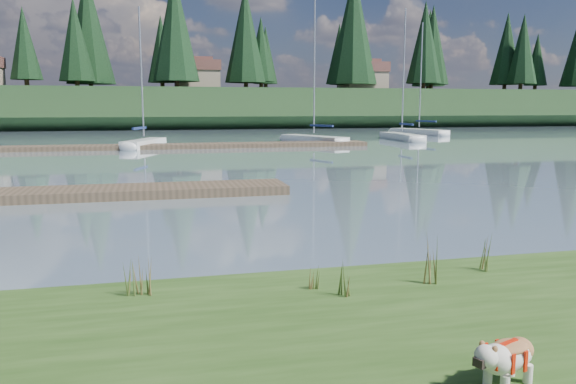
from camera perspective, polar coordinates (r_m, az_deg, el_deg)
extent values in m
plane|color=#7F96A7|center=(39.94, -13.05, 4.31)|extent=(200.00, 200.00, 0.00)
cube|color=#1B3218|center=(82.84, -13.46, 8.21)|extent=(200.00, 20.00, 5.00)
cylinder|color=silver|center=(5.69, 21.15, -17.76)|extent=(0.09, 0.09, 0.18)
cylinder|color=silver|center=(5.78, 19.62, -17.24)|extent=(0.09, 0.09, 0.18)
cylinder|color=silver|center=(5.96, 23.19, -16.60)|extent=(0.09, 0.09, 0.18)
cylinder|color=silver|center=(6.05, 21.70, -16.14)|extent=(0.09, 0.09, 0.18)
ellipsoid|color=silver|center=(5.80, 21.59, -15.21)|extent=(0.66, 0.49, 0.28)
ellipsoid|color=#A1683C|center=(5.76, 21.65, -14.39)|extent=(0.49, 0.41, 0.10)
ellipsoid|color=silver|center=(5.49, 19.47, -15.46)|extent=(0.27, 0.28, 0.21)
cube|color=black|center=(5.44, 18.87, -16.09)|extent=(0.10, 0.12, 0.08)
cube|color=#4C3D2C|center=(19.38, -24.22, -0.26)|extent=(16.00, 2.00, 0.30)
cube|color=#4C3D2C|center=(40.00, -10.18, 4.62)|extent=(26.00, 2.20, 0.30)
cube|color=silver|center=(41.26, -14.41, 4.71)|extent=(3.21, 5.72, 0.70)
ellipsoid|color=silver|center=(43.88, -13.05, 4.98)|extent=(1.70, 1.88, 0.70)
cylinder|color=silver|center=(41.24, -14.68, 11.67)|extent=(0.12, 0.12, 8.87)
cube|color=navy|center=(40.49, -14.88, 6.29)|extent=(0.99, 2.17, 0.20)
cube|color=silver|center=(44.96, 2.64, 5.28)|extent=(4.08, 6.77, 0.70)
ellipsoid|color=silver|center=(47.59, 0.04, 5.48)|extent=(2.08, 2.27, 0.70)
cylinder|color=silver|center=(44.98, 2.69, 12.60)|extent=(0.12, 0.12, 10.33)
cube|color=navy|center=(44.20, 3.42, 6.75)|extent=(1.25, 2.53, 0.20)
cube|color=silver|center=(49.73, 11.47, 5.45)|extent=(1.73, 6.68, 0.70)
ellipsoid|color=silver|center=(52.79, 10.06, 5.67)|extent=(1.51, 1.86, 0.70)
cylinder|color=silver|center=(49.74, 11.68, 12.01)|extent=(0.12, 0.12, 10.23)
cube|color=navy|center=(48.85, 11.93, 6.76)|extent=(0.29, 2.64, 0.20)
cube|color=silver|center=(59.57, 13.15, 5.91)|extent=(3.61, 7.12, 0.70)
ellipsoid|color=silver|center=(62.11, 10.90, 6.08)|extent=(2.02, 2.27, 0.70)
cylinder|color=silver|center=(59.59, 13.35, 11.46)|extent=(0.12, 0.12, 10.39)
cube|color=navy|center=(58.85, 13.84, 7.00)|extent=(1.03, 2.70, 0.20)
cone|color=#475B23|center=(8.04, -14.78, -7.96)|extent=(0.03, 0.03, 0.61)
cone|color=brown|center=(7.99, -13.97, -8.50)|extent=(0.03, 0.03, 0.48)
cone|color=#475B23|center=(8.06, -14.35, -7.68)|extent=(0.03, 0.03, 0.67)
cone|color=brown|center=(8.03, -13.75, -8.61)|extent=(0.03, 0.03, 0.42)
cone|color=#475B23|center=(7.97, -14.64, -8.33)|extent=(0.03, 0.03, 0.54)
cone|color=#475B23|center=(8.09, 2.27, -8.29)|extent=(0.03, 0.03, 0.41)
cone|color=brown|center=(8.07, 3.17, -8.65)|extent=(0.03, 0.03, 0.33)
cone|color=#475B23|center=(8.13, 2.63, -8.06)|extent=(0.03, 0.03, 0.45)
cone|color=brown|center=(8.12, 3.29, -8.69)|extent=(0.03, 0.03, 0.29)
cone|color=#475B23|center=(8.03, 2.57, -8.58)|extent=(0.03, 0.03, 0.37)
cone|color=#475B23|center=(8.42, 14.04, -6.89)|extent=(0.03, 0.03, 0.69)
cone|color=brown|center=(8.43, 14.91, -7.39)|extent=(0.03, 0.03, 0.55)
cone|color=#475B23|center=(8.46, 14.32, -6.57)|extent=(0.03, 0.03, 0.76)
cone|color=brown|center=(8.48, 14.95, -7.52)|extent=(0.03, 0.03, 0.48)
cone|color=#475B23|center=(8.37, 14.41, -7.24)|extent=(0.03, 0.03, 0.62)
cone|color=#475B23|center=(8.11, -16.08, -8.37)|extent=(0.03, 0.03, 0.47)
cone|color=brown|center=(8.05, -15.29, -8.81)|extent=(0.03, 0.03, 0.37)
cone|color=#475B23|center=(8.13, -15.65, -8.14)|extent=(0.03, 0.03, 0.51)
cone|color=brown|center=(8.10, -15.06, -8.88)|extent=(0.03, 0.03, 0.33)
cone|color=#475B23|center=(8.04, -15.95, -8.69)|extent=(0.03, 0.03, 0.42)
cone|color=#475B23|center=(7.78, 5.62, -8.77)|extent=(0.03, 0.03, 0.47)
cone|color=brown|center=(7.77, 6.56, -9.18)|extent=(0.03, 0.03, 0.38)
cone|color=#475B23|center=(7.82, 5.97, -8.51)|extent=(0.03, 0.03, 0.52)
cone|color=brown|center=(7.82, 6.66, -9.24)|extent=(0.03, 0.03, 0.33)
cone|color=#475B23|center=(7.73, 5.95, -9.10)|extent=(0.03, 0.03, 0.42)
cone|color=#475B23|center=(9.38, 19.10, -5.85)|extent=(0.03, 0.03, 0.58)
cone|color=brown|center=(9.39, 19.88, -6.23)|extent=(0.03, 0.03, 0.46)
cone|color=#475B23|center=(9.43, 19.32, -5.61)|extent=(0.03, 0.03, 0.63)
cone|color=brown|center=(9.45, 19.89, -6.32)|extent=(0.03, 0.03, 0.40)
cone|color=#475B23|center=(9.33, 19.46, -6.12)|extent=(0.03, 0.03, 0.52)
cube|color=#33281C|center=(8.72, -10.58, -10.50)|extent=(60.00, 0.50, 0.14)
cylinder|color=#382619|center=(82.45, -20.62, 10.25)|extent=(0.60, 0.60, 1.80)
cone|color=black|center=(82.87, -20.84, 14.29)|extent=(4.84, 4.84, 11.00)
cylinder|color=#382619|center=(75.97, -11.23, 10.82)|extent=(0.60, 0.60, 1.80)
cone|color=black|center=(76.59, -11.39, 16.20)|extent=(6.16, 6.16, 14.00)
cylinder|color=#382619|center=(81.36, -2.73, 10.82)|extent=(0.60, 0.60, 1.80)
cone|color=black|center=(81.69, -2.76, 14.29)|extent=(3.96, 3.96, 9.00)
cylinder|color=#382619|center=(82.90, 6.56, 10.74)|extent=(0.60, 0.60, 1.80)
cone|color=black|center=(83.58, 6.66, 16.29)|extent=(7.04, 7.04, 16.00)
cylinder|color=#382619|center=(91.31, 14.31, 10.34)|extent=(0.60, 0.60, 1.80)
cone|color=black|center=(91.74, 14.46, 14.27)|extent=(5.28, 5.28, 12.00)
cylinder|color=#382619|center=(94.75, 22.54, 9.88)|extent=(0.60, 0.60, 1.80)
cone|color=black|center=(95.10, 22.74, 13.26)|extent=(4.62, 4.62, 10.50)
cube|color=gray|center=(81.16, -9.24, 11.08)|extent=(6.00, 5.00, 2.80)
cube|color=brown|center=(81.28, -9.28, 12.56)|extent=(6.30, 5.30, 1.40)
cube|color=brown|center=(81.34, -9.29, 13.12)|extent=(4.20, 3.60, 0.70)
cube|color=gray|center=(84.55, 7.62, 11.02)|extent=(6.00, 5.00, 2.80)
cube|color=brown|center=(84.67, 7.65, 12.44)|extent=(6.30, 5.30, 1.40)
cube|color=brown|center=(84.72, 7.66, 12.98)|extent=(4.20, 3.60, 0.70)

